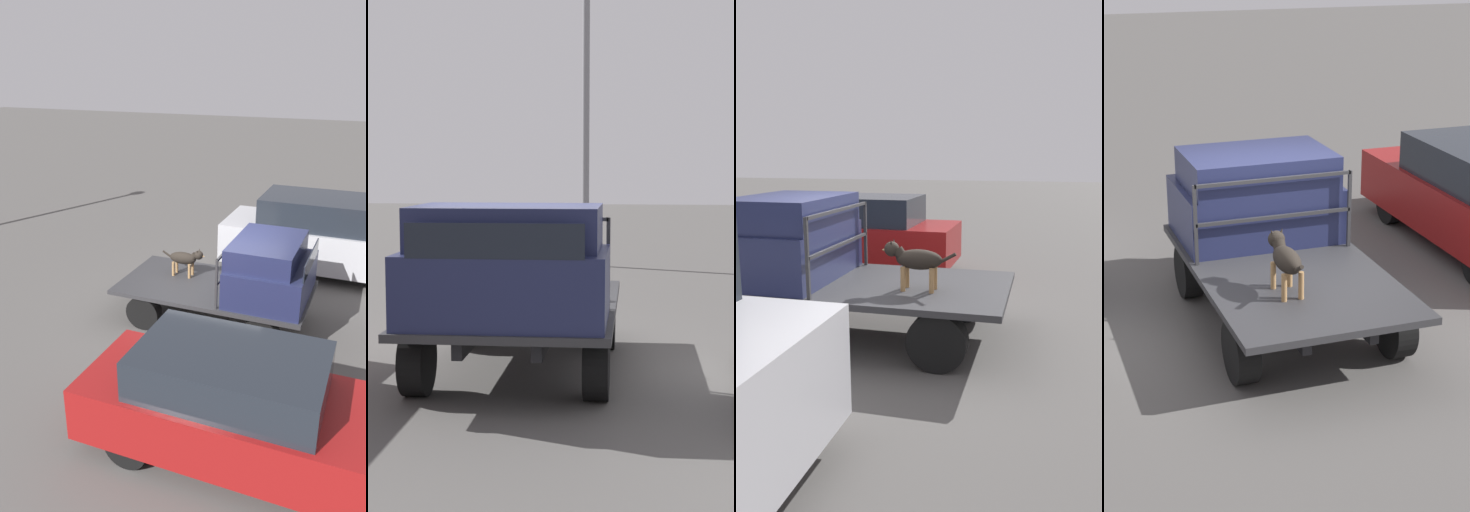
% 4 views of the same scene
% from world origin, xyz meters
% --- Properties ---
extents(ground_plane, '(80.00, 80.00, 0.00)m').
position_xyz_m(ground_plane, '(0.00, 0.00, 0.00)').
color(ground_plane, '#514F4C').
extents(flatbed_truck, '(3.79, 2.07, 0.74)m').
position_xyz_m(flatbed_truck, '(0.00, 0.00, 0.56)').
color(flatbed_truck, black).
rests_on(flatbed_truck, ground).
extents(truck_cab, '(1.44, 1.95, 1.11)m').
position_xyz_m(truck_cab, '(1.09, 0.00, 1.27)').
color(truck_cab, '#1E2347').
rests_on(truck_cab, flatbed_truck).
extents(truck_headboard, '(0.04, 1.95, 0.96)m').
position_xyz_m(truck_headboard, '(0.34, 0.00, 1.38)').
color(truck_headboard, '#2D2D30').
rests_on(truck_headboard, flatbed_truck).
extents(dog, '(0.95, 0.25, 0.64)m').
position_xyz_m(dog, '(-0.73, 0.24, 1.13)').
color(dog, '#9E7547').
rests_on(dog, flatbed_truck).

